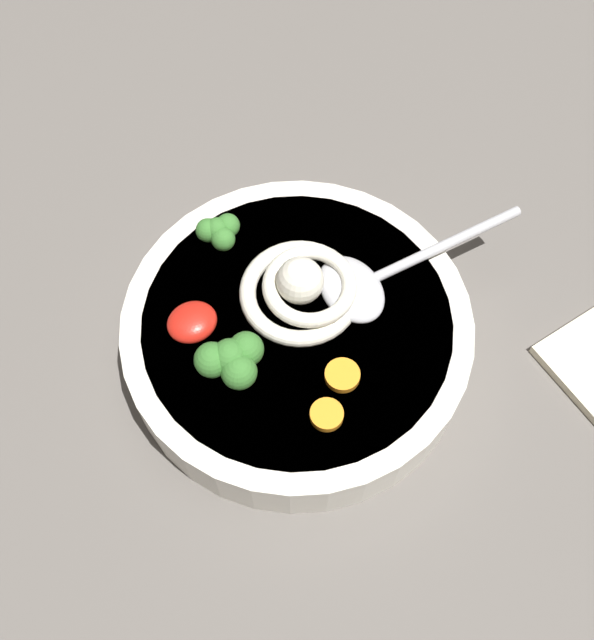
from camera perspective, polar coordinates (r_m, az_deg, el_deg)
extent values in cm
cube|color=#5B5651|center=(59.27, -3.54, -1.42)|extent=(110.19, 110.19, 3.19)
cylinder|color=silver|center=(54.86, 0.00, -1.17)|extent=(25.79, 25.79, 4.70)
cylinder|color=olive|center=(54.69, 0.00, -1.08)|extent=(22.70, 22.70, 4.32)
torus|color=silver|center=(53.23, 0.23, 2.20)|extent=(8.92, 8.92, 1.23)
torus|color=silver|center=(52.38, 0.99, 2.73)|extent=(9.56, 9.56, 1.11)
sphere|color=silver|center=(51.86, 0.24, 3.10)|extent=(3.46, 3.46, 3.46)
ellipsoid|color=#B7B7BC|center=(53.30, 4.28, 2.43)|extent=(4.75, 6.25, 1.60)
cylinder|color=#B7B7BC|center=(56.07, 10.93, 5.51)|extent=(15.02, 1.68, 0.80)
ellipsoid|color=red|center=(52.53, -8.47, 0.23)|extent=(3.65, 3.28, 1.64)
cylinder|color=#7A9E60|center=(50.51, -5.12, -3.79)|extent=(1.25, 1.25, 1.34)
sphere|color=#38752D|center=(48.80, -5.29, -2.86)|extent=(2.46, 2.46, 2.46)
sphere|color=#38752D|center=(49.20, -4.02, -2.30)|extent=(2.46, 2.46, 2.46)
sphere|color=#38752D|center=(48.93, -6.68, -3.13)|extent=(2.46, 2.46, 2.46)
sphere|color=#38752D|center=(48.46, -4.57, -4.07)|extent=(2.46, 2.46, 2.46)
cylinder|color=#7A9E60|center=(56.19, -6.15, 6.25)|extent=(0.93, 0.93, 1.00)
sphere|color=#38752D|center=(55.04, -6.29, 7.08)|extent=(1.83, 1.83, 1.83)
sphere|color=#38752D|center=(55.38, -5.44, 7.40)|extent=(1.83, 1.83, 1.83)
sphere|color=#38752D|center=(55.13, -7.21, 6.89)|extent=(1.83, 1.83, 1.83)
sphere|color=#38752D|center=(54.65, -5.82, 6.34)|extent=(1.83, 1.83, 1.83)
cylinder|color=orange|center=(50.60, 3.58, -4.35)|extent=(2.48, 2.48, 0.59)
cylinder|color=orange|center=(49.38, 2.18, -7.52)|extent=(2.30, 2.30, 0.61)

